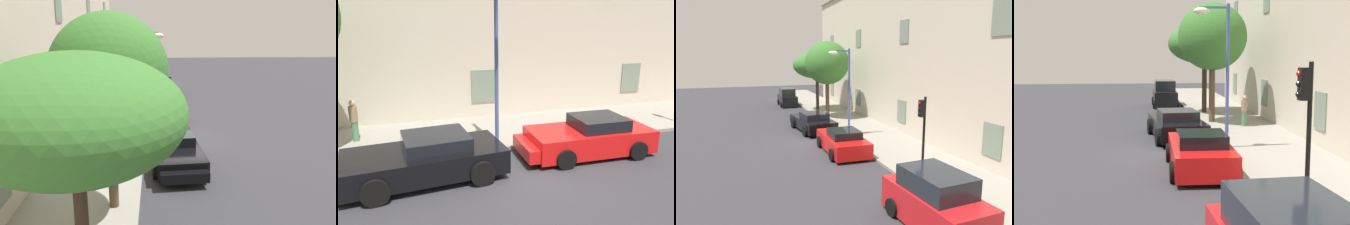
% 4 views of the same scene
% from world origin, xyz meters
% --- Properties ---
extents(ground_plane, '(80.00, 80.00, 0.00)m').
position_xyz_m(ground_plane, '(0.00, 0.00, 0.00)').
color(ground_plane, '#333338').
extents(sidewalk, '(60.00, 4.07, 0.14)m').
position_xyz_m(sidewalk, '(0.00, 4.00, 0.07)').
color(sidewalk, gray).
rests_on(sidewalk, ground).
extents(sportscar_red_lead, '(5.18, 2.61, 1.35)m').
position_xyz_m(sportscar_red_lead, '(-3.21, 0.54, 0.62)').
color(sportscar_red_lead, black).
rests_on(sportscar_red_lead, ground).
extents(sportscar_yellow_flank, '(4.67, 2.21, 1.33)m').
position_xyz_m(sportscar_yellow_flank, '(2.41, 0.89, 0.59)').
color(sportscar_yellow_flank, red).
rests_on(sportscar_yellow_flank, ground).
extents(street_lamp, '(0.44, 1.42, 5.60)m').
position_xyz_m(street_lamp, '(-0.36, 1.92, 4.01)').
color(street_lamp, '#3F5999').
rests_on(street_lamp, sidewalk).
extents(pedestrian_admiring, '(0.43, 0.43, 1.58)m').
position_xyz_m(pedestrian_admiring, '(-5.36, 4.22, 0.96)').
color(pedestrian_admiring, '#4C7F59').
rests_on(pedestrian_admiring, sidewalk).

